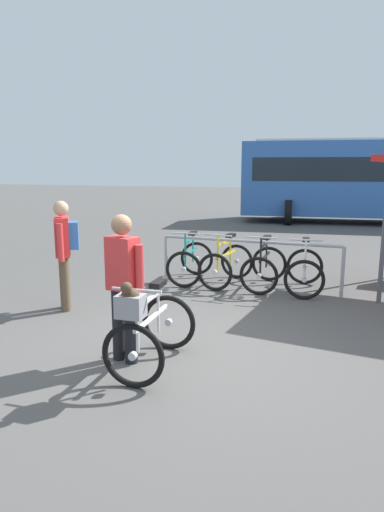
# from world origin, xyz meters

# --- Properties ---
(ground_plane) EXTENTS (80.00, 80.00, 0.00)m
(ground_plane) POSITION_xyz_m (0.00, 0.00, 0.00)
(ground_plane) COLOR #514F4C
(bike_rack_rail) EXTENTS (3.20, 0.31, 0.88)m
(bike_rack_rail) POSITION_xyz_m (0.28, 2.93, 0.66)
(bike_rack_rail) COLOR #99999E
(bike_rack_rail) RESTS_ON ground
(racked_bike_teal) EXTENTS (0.70, 1.11, 0.97)m
(racked_bike_teal) POSITION_xyz_m (-0.86, 3.20, 0.37)
(racked_bike_teal) COLOR black
(racked_bike_teal) RESTS_ON ground
(racked_bike_yellow) EXTENTS (0.86, 1.22, 0.98)m
(racked_bike_yellow) POSITION_xyz_m (-0.16, 3.15, 0.37)
(racked_bike_yellow) COLOR black
(racked_bike_yellow) RESTS_ON ground
(racked_bike_black) EXTENTS (0.71, 1.13, 0.97)m
(racked_bike_black) POSITION_xyz_m (0.54, 3.09, 0.37)
(racked_bike_black) COLOR black
(racked_bike_black) RESTS_ON ground
(racked_bike_white) EXTENTS (0.70, 1.11, 0.97)m
(racked_bike_white) POSITION_xyz_m (1.23, 3.03, 0.37)
(racked_bike_white) COLOR black
(racked_bike_white) RESTS_ON ground
(featured_bicycle) EXTENTS (0.68, 1.21, 1.09)m
(featured_bicycle) POSITION_xyz_m (-0.19, -0.66, 0.49)
(featured_bicycle) COLOR black
(featured_bicycle) RESTS_ON ground
(person_with_featured_bike) EXTENTS (0.51, 0.29, 1.64)m
(person_with_featured_bike) POSITION_xyz_m (-0.54, -0.47, 0.91)
(person_with_featured_bike) COLOR black
(person_with_featured_bike) RESTS_ON ground
(pedestrian_with_backpack) EXTENTS (0.43, 0.48, 1.64)m
(pedestrian_with_backpack) POSITION_xyz_m (-2.16, 1.01, 0.94)
(pedestrian_with_backpack) COLOR brown
(pedestrian_with_backpack) RESTS_ON ground
(bus_distant) EXTENTS (10.14, 3.82, 3.08)m
(bus_distant) POSITION_xyz_m (3.38, 13.63, 1.74)
(bus_distant) COLOR #3366B7
(bus_distant) RESTS_ON ground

